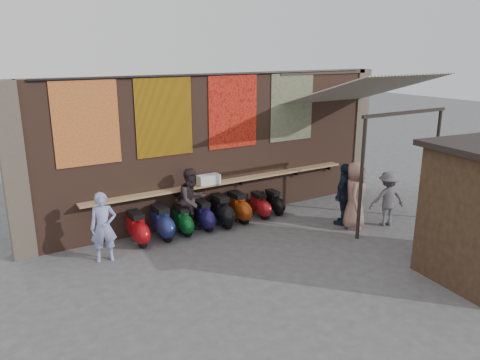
% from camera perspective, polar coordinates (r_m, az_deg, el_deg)
% --- Properties ---
extents(ground, '(70.00, 70.00, 0.00)m').
position_cam_1_polar(ground, '(11.40, 4.37, -8.26)').
color(ground, '#474749').
rests_on(ground, ground).
extents(brick_wall, '(10.00, 0.40, 4.00)m').
position_cam_1_polar(brick_wall, '(12.97, -2.47, 4.02)').
color(brick_wall, brown).
rests_on(brick_wall, ground).
extents(pier_left, '(0.50, 0.50, 4.00)m').
position_cam_1_polar(pier_left, '(11.44, -25.83, 0.86)').
color(pier_left, '#4C4238').
rests_on(pier_left, ground).
extents(pier_right, '(0.50, 0.50, 4.00)m').
position_cam_1_polar(pier_right, '(16.11, 13.98, 5.87)').
color(pier_right, '#4C4238').
rests_on(pier_right, ground).
extents(eating_counter, '(8.00, 0.32, 0.05)m').
position_cam_1_polar(eating_counter, '(12.87, -1.62, -0.19)').
color(eating_counter, '#9E7A51').
rests_on(eating_counter, brick_wall).
extents(shelf_box, '(0.60, 0.27, 0.25)m').
position_cam_1_polar(shelf_box, '(12.53, -3.85, 0.07)').
color(shelf_box, white).
rests_on(shelf_box, eating_counter).
extents(tapestry_redgold, '(1.50, 0.02, 2.00)m').
position_cam_1_polar(tapestry_redgold, '(11.29, -18.22, 6.66)').
color(tapestry_redgold, maroon).
rests_on(tapestry_redgold, brick_wall).
extents(tapestry_sun, '(1.50, 0.02, 2.00)m').
position_cam_1_polar(tapestry_sun, '(11.87, -9.24, 7.65)').
color(tapestry_sun, orange).
rests_on(tapestry_sun, brick_wall).
extents(tapestry_orange, '(1.50, 0.02, 2.00)m').
position_cam_1_polar(tapestry_orange, '(12.76, -0.84, 8.40)').
color(tapestry_orange, red).
rests_on(tapestry_orange, brick_wall).
extents(tapestry_multi, '(1.50, 0.02, 2.00)m').
position_cam_1_polar(tapestry_multi, '(13.89, 6.35, 8.90)').
color(tapestry_multi, navy).
rests_on(tapestry_multi, brick_wall).
extents(hang_rail, '(9.50, 0.06, 0.06)m').
position_cam_1_polar(hang_rail, '(12.52, -2.05, 12.75)').
color(hang_rail, black).
rests_on(hang_rail, brick_wall).
extents(scooter_stool_0, '(0.38, 0.84, 0.80)m').
position_cam_1_polar(scooter_stool_0, '(11.71, -12.39, -5.81)').
color(scooter_stool_0, '#A90D12').
rests_on(scooter_stool_0, ground).
extents(scooter_stool_1, '(0.39, 0.87, 0.83)m').
position_cam_1_polar(scooter_stool_1, '(11.93, -9.48, -5.16)').
color(scooter_stool_1, navy).
rests_on(scooter_stool_1, ground).
extents(scooter_stool_2, '(0.34, 0.76, 0.72)m').
position_cam_1_polar(scooter_stool_2, '(12.16, -7.00, -4.95)').
color(scooter_stool_2, '#0B531E').
rests_on(scooter_stool_2, ground).
extents(scooter_stool_3, '(0.36, 0.79, 0.75)m').
position_cam_1_polar(scooter_stool_3, '(12.43, -4.47, -4.33)').
color(scooter_stool_3, '#191348').
rests_on(scooter_stool_3, ground).
extents(scooter_stool_4, '(0.39, 0.88, 0.83)m').
position_cam_1_polar(scooter_stool_4, '(12.60, -2.28, -3.81)').
color(scooter_stool_4, black).
rests_on(scooter_stool_4, ground).
extents(scooter_stool_5, '(0.38, 0.85, 0.81)m').
position_cam_1_polar(scooter_stool_5, '(12.93, -0.19, -3.33)').
color(scooter_stool_5, '#8A330C').
rests_on(scooter_stool_5, ground).
extents(scooter_stool_6, '(0.33, 0.74, 0.70)m').
position_cam_1_polar(scooter_stool_6, '(13.26, 2.45, -3.10)').
color(scooter_stool_6, maroon).
rests_on(scooter_stool_6, ground).
extents(scooter_stool_7, '(0.32, 0.71, 0.67)m').
position_cam_1_polar(scooter_stool_7, '(13.59, 4.17, -2.73)').
color(scooter_stool_7, black).
rests_on(scooter_stool_7, ground).
extents(diner_left, '(0.65, 0.50, 1.59)m').
position_cam_1_polar(diner_left, '(10.89, -16.31, -5.54)').
color(diner_left, '#8C94CC').
rests_on(diner_left, ground).
extents(diner_right, '(0.96, 0.82, 1.71)m').
position_cam_1_polar(diner_right, '(12.11, -5.87, -2.51)').
color(diner_right, '#2B2124').
rests_on(diner_right, ground).
extents(shopper_navy, '(1.08, 0.75, 1.71)m').
position_cam_1_polar(shopper_navy, '(12.89, 12.63, -1.69)').
color(shopper_navy, black).
rests_on(shopper_navy, ground).
extents(shopper_grey, '(1.10, 0.87, 1.49)m').
position_cam_1_polar(shopper_grey, '(13.16, 17.54, -2.18)').
color(shopper_grey, '#5D5D62').
rests_on(shopper_grey, ground).
extents(shopper_tan, '(1.05, 1.01, 1.81)m').
position_cam_1_polar(shopper_tan, '(12.67, 13.87, -1.82)').
color(shopper_tan, '#8C6459').
rests_on(shopper_tan, ground).
extents(stall_sign, '(1.20, 0.19, 0.50)m').
position_cam_1_polar(stall_sign, '(11.30, 25.44, 0.63)').
color(stall_sign, gold).
rests_on(stall_sign, market_stall).
extents(stall_shelf, '(2.09, 0.35, 0.06)m').
position_cam_1_polar(stall_shelf, '(11.57, 24.87, -4.07)').
color(stall_shelf, '#473321').
rests_on(stall_shelf, market_stall).
extents(awning_canvas, '(3.20, 3.28, 0.97)m').
position_cam_1_polar(awning_canvas, '(13.46, 14.74, 10.63)').
color(awning_canvas, beige).
rests_on(awning_canvas, brick_wall).
extents(awning_ledger, '(3.30, 0.08, 0.12)m').
position_cam_1_polar(awning_ledger, '(14.58, 10.26, 12.82)').
color(awning_ledger, '#33261C').
rests_on(awning_ledger, brick_wall).
extents(awning_header, '(3.00, 0.08, 0.08)m').
position_cam_1_polar(awning_header, '(12.52, 19.56, 7.74)').
color(awning_header, black).
rests_on(awning_header, awning_post_left).
extents(awning_post_left, '(0.09, 0.09, 3.10)m').
position_cam_1_polar(awning_post_left, '(11.78, 14.56, 0.07)').
color(awning_post_left, black).
rests_on(awning_post_left, ground).
extents(awning_post_right, '(0.09, 0.09, 3.10)m').
position_cam_1_polar(awning_post_right, '(13.89, 22.64, 1.70)').
color(awning_post_right, black).
rests_on(awning_post_right, ground).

